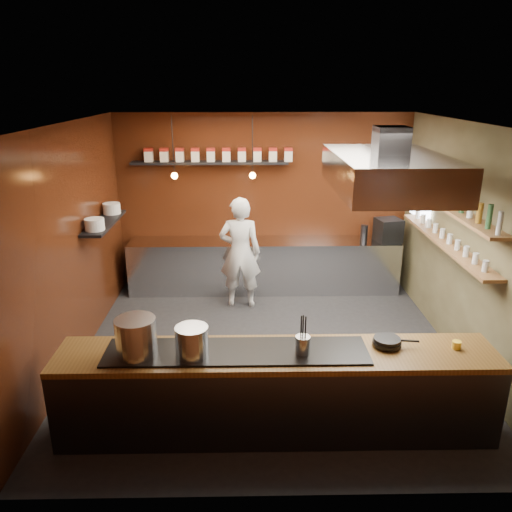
{
  "coord_description": "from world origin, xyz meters",
  "views": [
    {
      "loc": [
        -0.29,
        -5.96,
        3.44
      ],
      "look_at": [
        -0.17,
        0.4,
        1.24
      ],
      "focal_mm": 35.0,
      "sensor_mm": 36.0,
      "label": 1
    }
  ],
  "objects_px": {
    "espresso_machine": "(388,230)",
    "stockpot_small": "(192,341)",
    "extractor_hood": "(388,172)",
    "chef": "(240,253)",
    "stockpot_large": "(136,337)"
  },
  "relations": [
    {
      "from": "stockpot_large",
      "to": "stockpot_small",
      "type": "bearing_deg",
      "value": -2.18
    },
    {
      "from": "stockpot_large",
      "to": "extractor_hood",
      "type": "bearing_deg",
      "value": 25.28
    },
    {
      "from": "stockpot_small",
      "to": "chef",
      "type": "bearing_deg",
      "value": 82.46
    },
    {
      "from": "stockpot_small",
      "to": "espresso_machine",
      "type": "xyz_separation_m",
      "value": [
        2.93,
        3.79,
        0.0
      ]
    },
    {
      "from": "stockpot_large",
      "to": "chef",
      "type": "height_order",
      "value": "chef"
    },
    {
      "from": "stockpot_large",
      "to": "chef",
      "type": "distance_m",
      "value": 3.34
    },
    {
      "from": "extractor_hood",
      "to": "espresso_machine",
      "type": "bearing_deg",
      "value": 72.31
    },
    {
      "from": "extractor_hood",
      "to": "chef",
      "type": "distance_m",
      "value": 3.03
    },
    {
      "from": "extractor_hood",
      "to": "chef",
      "type": "xyz_separation_m",
      "value": [
        -1.7,
        1.93,
        -1.6
      ]
    },
    {
      "from": "stockpot_large",
      "to": "chef",
      "type": "relative_size",
      "value": 0.22
    },
    {
      "from": "chef",
      "to": "espresso_machine",
      "type": "bearing_deg",
      "value": -164.19
    },
    {
      "from": "espresso_machine",
      "to": "stockpot_small",
      "type": "bearing_deg",
      "value": -140.47
    },
    {
      "from": "stockpot_small",
      "to": "chef",
      "type": "distance_m",
      "value": 3.24
    },
    {
      "from": "stockpot_large",
      "to": "espresso_machine",
      "type": "height_order",
      "value": "stockpot_large"
    },
    {
      "from": "stockpot_small",
      "to": "chef",
      "type": "height_order",
      "value": "chef"
    }
  ]
}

